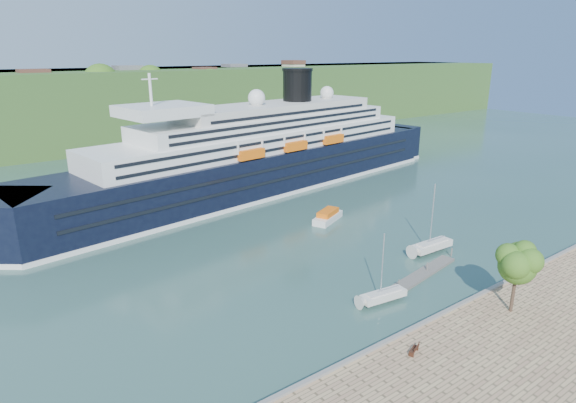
# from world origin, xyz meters

# --- Properties ---
(ground) EXTENTS (400.00, 400.00, 0.00)m
(ground) POSITION_xyz_m (0.00, 0.00, 0.00)
(ground) COLOR #294A42
(ground) RESTS_ON ground
(far_hillside) EXTENTS (400.00, 50.00, 24.00)m
(far_hillside) POSITION_xyz_m (0.00, 145.00, 12.00)
(far_hillside) COLOR #2C5823
(far_hillside) RESTS_ON ground
(quay_coping) EXTENTS (220.00, 0.50, 0.30)m
(quay_coping) POSITION_xyz_m (0.00, -0.20, 1.15)
(quay_coping) COLOR slate
(quay_coping) RESTS_ON promenade
(cruise_ship) EXTENTS (118.79, 32.18, 26.40)m
(cruise_ship) POSITION_xyz_m (9.58, 59.22, 13.20)
(cruise_ship) COLOR black
(cruise_ship) RESTS_ON ground
(park_bench) EXTENTS (1.76, 1.18, 1.05)m
(park_bench) POSITION_xyz_m (-12.77, -3.08, 1.52)
(park_bench) COLOR #431F13
(park_bench) RESTS_ON promenade
(promenade_tree) EXTENTS (5.63, 5.63, 9.33)m
(promenade_tree) POSITION_xyz_m (2.89, -4.46, 5.66)
(promenade_tree) COLOR #38691B
(promenade_tree) RESTS_ON promenade
(floating_pontoon) EXTENTS (16.74, 4.59, 0.37)m
(floating_pontoon) POSITION_xyz_m (3.38, 8.88, 0.18)
(floating_pontoon) COLOR slate
(floating_pontoon) RESTS_ON ground
(sailboat_white_near) EXTENTS (7.03, 2.84, 8.82)m
(sailboat_white_near) POSITION_xyz_m (-6.07, 7.08, 4.41)
(sailboat_white_near) COLOR silver
(sailboat_white_near) RESTS_ON ground
(sailboat_white_far) EXTENTS (8.30, 2.61, 10.61)m
(sailboat_white_far) POSITION_xyz_m (11.72, 13.38, 5.31)
(sailboat_white_far) COLOR silver
(sailboat_white_far) RESTS_ON ground
(tender_launch) EXTENTS (8.16, 5.58, 2.14)m
(tender_launch) POSITION_xyz_m (8.23, 33.89, 1.07)
(tender_launch) COLOR orange
(tender_launch) RESTS_ON ground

